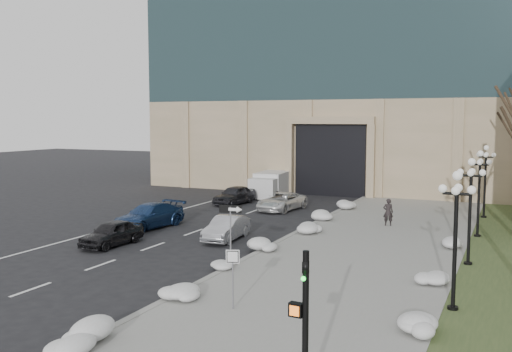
{
  "coord_description": "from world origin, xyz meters",
  "views": [
    {
      "loc": [
        9.99,
        -13.58,
        6.47
      ],
      "look_at": [
        -2.15,
        13.01,
        3.5
      ],
      "focal_mm": 40.0,
      "sensor_mm": 36.0,
      "label": 1
    }
  ],
  "objects_px": {
    "pedestrian": "(388,212)",
    "lamppost_d": "(485,172)",
    "car_a": "(112,233)",
    "one_way_sign": "(234,217)",
    "car_b": "(227,228)",
    "car_d": "(282,201)",
    "car_c": "(149,216)",
    "traffic_signal": "(304,332)",
    "lamppost_a": "(456,222)",
    "lamppost_b": "(470,197)",
    "box_truck": "(273,184)",
    "keep_sign": "(233,267)",
    "lamppost_c": "(479,182)",
    "car_e": "(235,195)"
  },
  "relations": [
    {
      "from": "car_b",
      "to": "car_d",
      "type": "distance_m",
      "value": 10.4
    },
    {
      "from": "car_c",
      "to": "one_way_sign",
      "type": "bearing_deg",
      "value": -27.79
    },
    {
      "from": "car_a",
      "to": "lamppost_d",
      "type": "relative_size",
      "value": 0.79
    },
    {
      "from": "lamppost_d",
      "to": "pedestrian",
      "type": "bearing_deg",
      "value": -132.64
    },
    {
      "from": "car_d",
      "to": "one_way_sign",
      "type": "bearing_deg",
      "value": -67.53
    },
    {
      "from": "traffic_signal",
      "to": "lamppost_a",
      "type": "height_order",
      "value": "lamppost_a"
    },
    {
      "from": "pedestrian",
      "to": "lamppost_a",
      "type": "height_order",
      "value": "lamppost_a"
    },
    {
      "from": "lamppost_d",
      "to": "keep_sign",
      "type": "bearing_deg",
      "value": -106.54
    },
    {
      "from": "lamppost_a",
      "to": "lamppost_d",
      "type": "bearing_deg",
      "value": 90.0
    },
    {
      "from": "one_way_sign",
      "to": "traffic_signal",
      "type": "distance_m",
      "value": 11.85
    },
    {
      "from": "car_a",
      "to": "one_way_sign",
      "type": "xyz_separation_m",
      "value": [
        7.81,
        -1.64,
        1.67
      ]
    },
    {
      "from": "box_truck",
      "to": "lamppost_d",
      "type": "xyz_separation_m",
      "value": [
        16.7,
        -4.58,
        2.1
      ]
    },
    {
      "from": "car_e",
      "to": "box_truck",
      "type": "relative_size",
      "value": 0.64
    },
    {
      "from": "car_a",
      "to": "keep_sign",
      "type": "height_order",
      "value": "keep_sign"
    },
    {
      "from": "lamppost_b",
      "to": "box_truck",
      "type": "bearing_deg",
      "value": 133.52
    },
    {
      "from": "car_a",
      "to": "car_c",
      "type": "xyz_separation_m",
      "value": [
        -1.04,
        4.71,
        0.08
      ]
    },
    {
      "from": "car_c",
      "to": "lamppost_a",
      "type": "xyz_separation_m",
      "value": [
        17.88,
        -8.04,
        2.36
      ]
    },
    {
      "from": "car_e",
      "to": "lamppost_a",
      "type": "relative_size",
      "value": 0.87
    },
    {
      "from": "car_a",
      "to": "car_e",
      "type": "height_order",
      "value": "car_e"
    },
    {
      "from": "car_d",
      "to": "lamppost_c",
      "type": "xyz_separation_m",
      "value": [
        13.17,
        -4.32,
        2.44
      ]
    },
    {
      "from": "traffic_signal",
      "to": "car_d",
      "type": "bearing_deg",
      "value": 117.39
    },
    {
      "from": "car_b",
      "to": "lamppost_d",
      "type": "relative_size",
      "value": 0.81
    },
    {
      "from": "car_a",
      "to": "car_c",
      "type": "height_order",
      "value": "car_c"
    },
    {
      "from": "keep_sign",
      "to": "traffic_signal",
      "type": "distance_m",
      "value": 6.65
    },
    {
      "from": "pedestrian",
      "to": "traffic_signal",
      "type": "relative_size",
      "value": 0.45
    },
    {
      "from": "box_truck",
      "to": "lamppost_a",
      "type": "relative_size",
      "value": 1.36
    },
    {
      "from": "box_truck",
      "to": "one_way_sign",
      "type": "bearing_deg",
      "value": -75.96
    },
    {
      "from": "car_b",
      "to": "traffic_signal",
      "type": "relative_size",
      "value": 1.06
    },
    {
      "from": "car_e",
      "to": "lamppost_d",
      "type": "xyz_separation_m",
      "value": [
        17.43,
        1.06,
        2.37
      ]
    },
    {
      "from": "car_d",
      "to": "traffic_signal",
      "type": "relative_size",
      "value": 1.26
    },
    {
      "from": "car_a",
      "to": "traffic_signal",
      "type": "xyz_separation_m",
      "value": [
        14.46,
        -11.44,
        1.15
      ]
    },
    {
      "from": "lamppost_c",
      "to": "lamppost_d",
      "type": "bearing_deg",
      "value": 90.0
    },
    {
      "from": "pedestrian",
      "to": "lamppost_d",
      "type": "relative_size",
      "value": 0.34
    },
    {
      "from": "lamppost_b",
      "to": "lamppost_c",
      "type": "height_order",
      "value": "same"
    },
    {
      "from": "car_a",
      "to": "car_d",
      "type": "height_order",
      "value": "car_a"
    },
    {
      "from": "car_c",
      "to": "lamppost_b",
      "type": "relative_size",
      "value": 1.04
    },
    {
      "from": "car_e",
      "to": "one_way_sign",
      "type": "bearing_deg",
      "value": -56.98
    },
    {
      "from": "one_way_sign",
      "to": "pedestrian",
      "type": "bearing_deg",
      "value": 63.41
    },
    {
      "from": "lamppost_a",
      "to": "car_e",
      "type": "bearing_deg",
      "value": 133.4
    },
    {
      "from": "car_a",
      "to": "keep_sign",
      "type": "relative_size",
      "value": 1.76
    },
    {
      "from": "car_b",
      "to": "lamppost_a",
      "type": "height_order",
      "value": "lamppost_a"
    },
    {
      "from": "lamppost_b",
      "to": "keep_sign",
      "type": "bearing_deg",
      "value": -125.02
    },
    {
      "from": "traffic_signal",
      "to": "lamppost_d",
      "type": "relative_size",
      "value": 0.76
    },
    {
      "from": "car_d",
      "to": "lamppost_a",
      "type": "distance_m",
      "value": 21.9
    },
    {
      "from": "car_a",
      "to": "car_c",
      "type": "distance_m",
      "value": 4.83
    },
    {
      "from": "lamppost_a",
      "to": "one_way_sign",
      "type": "bearing_deg",
      "value": 169.41
    },
    {
      "from": "car_d",
      "to": "lamppost_a",
      "type": "xyz_separation_m",
      "value": [
        13.17,
        -17.32,
        2.44
      ]
    },
    {
      "from": "car_a",
      "to": "car_b",
      "type": "bearing_deg",
      "value": 40.99
    },
    {
      "from": "keep_sign",
      "to": "car_a",
      "type": "bearing_deg",
      "value": 127.85
    },
    {
      "from": "car_d",
      "to": "car_b",
      "type": "bearing_deg",
      "value": -76.76
    }
  ]
}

